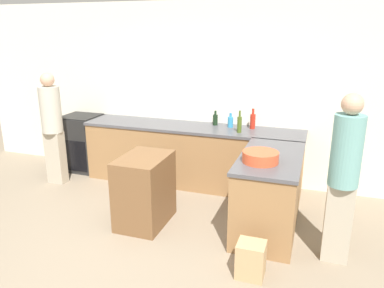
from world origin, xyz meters
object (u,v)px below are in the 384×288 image
object	(u,v)px
paper_bag	(251,260)
island_table	(145,190)
olive_oil_bottle	(239,124)
person_by_range	(52,124)
range_oven	(82,143)
hot_sauce_bottle	(253,121)
person_at_peninsula	(344,173)
wine_bottle_dark	(215,119)
mixing_bowl	(260,157)
dish_soap_bottle	(230,122)

from	to	relation	value
paper_bag	island_table	bearing A→B (deg)	155.83
olive_oil_bottle	person_by_range	bearing A→B (deg)	-169.41
range_oven	hot_sauce_bottle	distance (m)	2.90
range_oven	person_at_peninsula	distance (m)	4.29
wine_bottle_dark	paper_bag	size ratio (longest dim) A/B	0.61
island_table	hot_sauce_bottle	bearing A→B (deg)	56.03
person_at_peninsula	wine_bottle_dark	bearing A→B (deg)	137.00
mixing_bowl	paper_bag	xyz separation A→B (m)	(0.06, -0.73, -0.79)
island_table	person_at_peninsula	bearing A→B (deg)	-2.15
dish_soap_bottle	island_table	bearing A→B (deg)	-114.95
wine_bottle_dark	range_oven	bearing A→B (deg)	-176.08
island_table	wine_bottle_dark	distance (m)	1.70
paper_bag	wine_bottle_dark	bearing A→B (deg)	114.03
island_table	dish_soap_bottle	size ratio (longest dim) A/B	4.06
mixing_bowl	wine_bottle_dark	distance (m)	1.70
person_at_peninsula	paper_bag	distance (m)	1.22
dish_soap_bottle	person_at_peninsula	size ratio (longest dim) A/B	0.12
range_oven	person_at_peninsula	world-z (taller)	person_at_peninsula
olive_oil_bottle	hot_sauce_bottle	xyz separation A→B (m)	(0.14, 0.27, -0.01)
dish_soap_bottle	wine_bottle_dark	bearing A→B (deg)	168.66
olive_oil_bottle	person_at_peninsula	world-z (taller)	person_at_peninsula
mixing_bowl	person_by_range	xyz separation A→B (m)	(-3.20, 0.63, -0.04)
range_oven	paper_bag	size ratio (longest dim) A/B	2.61
wine_bottle_dark	olive_oil_bottle	xyz separation A→B (m)	(0.43, -0.30, 0.04)
range_oven	island_table	size ratio (longest dim) A/B	1.08
mixing_bowl	person_by_range	world-z (taller)	person_by_range
island_table	paper_bag	bearing A→B (deg)	-24.17
dish_soap_bottle	person_by_range	size ratio (longest dim) A/B	0.12
paper_bag	olive_oil_bottle	bearing A→B (deg)	106.07
hot_sauce_bottle	person_at_peninsula	size ratio (longest dim) A/B	0.17
wine_bottle_dark	dish_soap_bottle	distance (m)	0.25
person_by_range	paper_bag	world-z (taller)	person_by_range
mixing_bowl	wine_bottle_dark	xyz separation A→B (m)	(-0.90, 1.44, 0.03)
mixing_bowl	person_at_peninsula	xyz separation A→B (m)	(0.83, -0.18, -0.02)
person_at_peninsula	olive_oil_bottle	bearing A→B (deg)	134.80
range_oven	olive_oil_bottle	xyz separation A→B (m)	(2.70, -0.15, 0.57)
dish_soap_bottle	hot_sauce_bottle	xyz separation A→B (m)	(0.32, 0.02, 0.03)
mixing_bowl	olive_oil_bottle	size ratio (longest dim) A/B	1.27
range_oven	person_at_peninsula	xyz separation A→B (m)	(4.01, -1.46, 0.50)
range_oven	person_by_range	distance (m)	0.81
paper_bag	mixing_bowl	bearing A→B (deg)	95.08
olive_oil_bottle	paper_bag	size ratio (longest dim) A/B	0.87
person_by_range	person_at_peninsula	world-z (taller)	person_at_peninsula
olive_oil_bottle	paper_bag	bearing A→B (deg)	-73.93
range_oven	mixing_bowl	bearing A→B (deg)	-22.03
mixing_bowl	olive_oil_bottle	bearing A→B (deg)	112.58
range_oven	mixing_bowl	distance (m)	3.46
hot_sauce_bottle	dish_soap_bottle	bearing A→B (deg)	-176.63
wine_bottle_dark	paper_bag	distance (m)	2.51
wine_bottle_dark	hot_sauce_bottle	xyz separation A→B (m)	(0.57, -0.03, 0.03)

